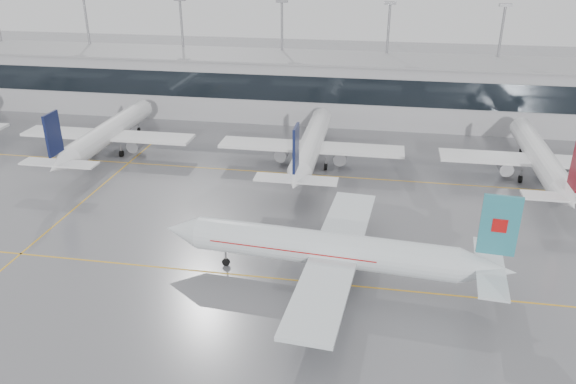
# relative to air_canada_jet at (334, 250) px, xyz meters

# --- Properties ---
(ground) EXTENTS (320.00, 320.00, 0.00)m
(ground) POSITION_rel_air_canada_jet_xyz_m (-6.89, -0.64, -3.82)
(ground) COLOR slate
(ground) RESTS_ON ground
(taxi_line_main) EXTENTS (120.00, 0.25, 0.01)m
(taxi_line_main) POSITION_rel_air_canada_jet_xyz_m (-6.89, -0.64, -3.82)
(taxi_line_main) COLOR gold
(taxi_line_main) RESTS_ON ground
(taxi_line_north) EXTENTS (120.00, 0.25, 0.01)m
(taxi_line_north) POSITION_rel_air_canada_jet_xyz_m (-6.89, 29.36, -3.82)
(taxi_line_north) COLOR gold
(taxi_line_north) RESTS_ON ground
(taxi_line_cross) EXTENTS (0.25, 60.00, 0.01)m
(taxi_line_cross) POSITION_rel_air_canada_jet_xyz_m (-36.89, 14.36, -3.82)
(taxi_line_cross) COLOR gold
(taxi_line_cross) RESTS_ON ground
(terminal) EXTENTS (180.00, 15.00, 12.00)m
(terminal) POSITION_rel_air_canada_jet_xyz_m (-6.89, 61.36, 2.18)
(terminal) COLOR #9E9EA2
(terminal) RESTS_ON ground
(terminal_glass) EXTENTS (180.00, 0.20, 5.00)m
(terminal_glass) POSITION_rel_air_canada_jet_xyz_m (-6.89, 53.81, 3.68)
(terminal_glass) COLOR black
(terminal_glass) RESTS_ON ground
(terminal_roof) EXTENTS (182.00, 16.00, 0.40)m
(terminal_roof) POSITION_rel_air_canada_jet_xyz_m (-6.89, 61.36, 8.38)
(terminal_roof) COLOR gray
(terminal_roof) RESTS_ON ground
(light_masts) EXTENTS (156.40, 1.00, 22.60)m
(light_masts) POSITION_rel_air_canada_jet_xyz_m (-6.89, 67.36, 9.52)
(light_masts) COLOR gray
(light_masts) RESTS_ON ground
(air_canada_jet) EXTENTS (37.81, 30.68, 12.00)m
(air_canada_jet) POSITION_rel_air_canada_jet_xyz_m (0.00, 0.00, 0.00)
(air_canada_jet) COLOR silver
(air_canada_jet) RESTS_ON ground
(parked_jet_b) EXTENTS (29.64, 36.96, 11.72)m
(parked_jet_b) POSITION_rel_air_canada_jet_xyz_m (-41.89, 33.04, -0.11)
(parked_jet_b) COLOR white
(parked_jet_b) RESTS_ON ground
(parked_jet_c) EXTENTS (29.64, 36.96, 11.72)m
(parked_jet_c) POSITION_rel_air_canada_jet_xyz_m (-6.89, 33.04, -0.11)
(parked_jet_c) COLOR white
(parked_jet_c) RESTS_ON ground
(parked_jet_d) EXTENTS (29.64, 36.96, 11.72)m
(parked_jet_d) POSITION_rel_air_canada_jet_xyz_m (28.11, 33.04, -0.11)
(parked_jet_d) COLOR white
(parked_jet_d) RESTS_ON ground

